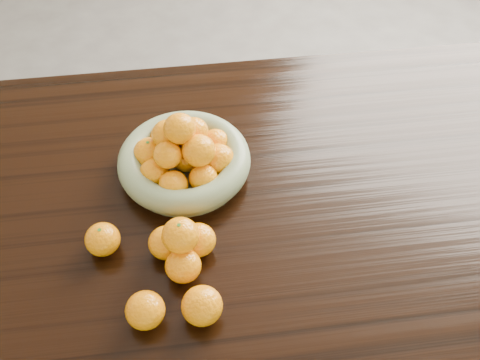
{
  "coord_description": "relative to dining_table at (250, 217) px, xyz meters",
  "views": [
    {
      "loc": [
        -0.12,
        -0.77,
        1.73
      ],
      "look_at": [
        -0.03,
        -0.02,
        0.83
      ],
      "focal_mm": 40.0,
      "sensor_mm": 36.0,
      "label": 1
    }
  ],
  "objects": [
    {
      "name": "loose_orange_2",
      "position": [
        -0.14,
        -0.29,
        0.13
      ],
      "size": [
        0.08,
        0.08,
        0.08
      ],
      "primitive_type": "ellipsoid",
      "color": "#FF9A07",
      "rests_on": "dining_table"
    },
    {
      "name": "orange_pyramid",
      "position": [
        -0.17,
        -0.15,
        0.14
      ],
      "size": [
        0.14,
        0.13,
        0.12
      ],
      "rotation": [
        0.0,
        0.0,
        -0.02
      ],
      "color": "#FF9A07",
      "rests_on": "dining_table"
    },
    {
      "name": "fruit_bowl",
      "position": [
        -0.15,
        0.1,
        0.14
      ],
      "size": [
        0.32,
        0.32,
        0.17
      ],
      "rotation": [
        0.0,
        0.0,
        0.32
      ],
      "color": "gray",
      "rests_on": "dining_table"
    },
    {
      "name": "dining_table",
      "position": [
        0.0,
        0.0,
        0.0
      ],
      "size": [
        2.0,
        1.0,
        0.75
      ],
      "color": "black",
      "rests_on": "ground"
    },
    {
      "name": "loose_orange_0",
      "position": [
        -0.33,
        -0.11,
        0.12
      ],
      "size": [
        0.07,
        0.07,
        0.07
      ],
      "primitive_type": "ellipsoid",
      "color": "#FF9A07",
      "rests_on": "dining_table"
    },
    {
      "name": "ground",
      "position": [
        0.0,
        0.0,
        -0.66
      ],
      "size": [
        5.0,
        5.0,
        0.0
      ],
      "primitive_type": "plane",
      "color": "#5E5C59",
      "rests_on": "ground"
    },
    {
      "name": "loose_orange_1",
      "position": [
        -0.24,
        -0.28,
        0.13
      ],
      "size": [
        0.08,
        0.08,
        0.07
      ],
      "primitive_type": "ellipsoid",
      "color": "#FF9A07",
      "rests_on": "dining_table"
    }
  ]
}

